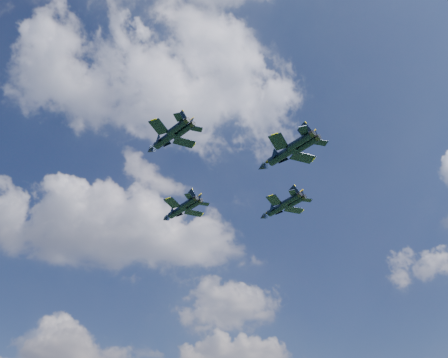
% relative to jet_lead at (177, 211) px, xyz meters
% --- Properties ---
extents(jet_lead, '(13.16, 15.74, 3.98)m').
position_rel_jet_lead_xyz_m(jet_lead, '(0.00, 0.00, 0.00)').
color(jet_lead, black).
extents(jet_left, '(12.82, 14.79, 3.78)m').
position_rel_jet_lead_xyz_m(jet_left, '(-4.01, -28.98, 0.79)').
color(jet_left, black).
extents(jet_right, '(12.42, 16.03, 3.96)m').
position_rel_jet_lead_xyz_m(jet_right, '(26.46, -6.64, -1.17)').
color(jet_right, black).
extents(jet_slot, '(13.80, 16.88, 4.23)m').
position_rel_jet_lead_xyz_m(jet_slot, '(21.85, -30.33, -2.09)').
color(jet_slot, black).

